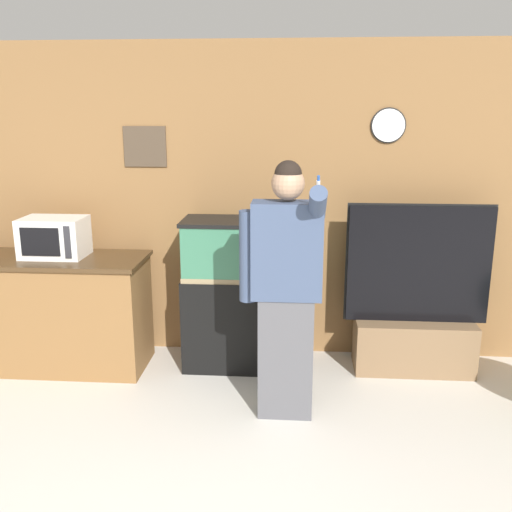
% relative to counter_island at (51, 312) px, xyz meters
% --- Properties ---
extents(wall_back_paneled, '(10.00, 0.08, 2.60)m').
position_rel_counter_island_xyz_m(wall_back_paneled, '(1.52, 0.46, 0.84)').
color(wall_back_paneled, olive).
rests_on(wall_back_paneled, ground_plane).
extents(counter_island, '(1.57, 0.62, 0.93)m').
position_rel_counter_island_xyz_m(counter_island, '(0.00, 0.00, 0.00)').
color(counter_island, brown).
rests_on(counter_island, ground_plane).
extents(microwave, '(0.49, 0.34, 0.31)m').
position_rel_counter_island_xyz_m(microwave, '(0.07, 0.03, 0.62)').
color(microwave, white).
rests_on(microwave, counter_island).
extents(aquarium_on_stand, '(0.88, 0.46, 1.23)m').
position_rel_counter_island_xyz_m(aquarium_on_stand, '(1.52, 0.12, 0.15)').
color(aquarium_on_stand, black).
rests_on(aquarium_on_stand, ground_plane).
extents(tv_on_stand, '(1.14, 0.40, 1.36)m').
position_rel_counter_island_xyz_m(tv_on_stand, '(2.94, 0.15, -0.07)').
color(tv_on_stand, brown).
rests_on(tv_on_stand, ground_plane).
extents(person_standing, '(0.55, 0.42, 1.76)m').
position_rel_counter_island_xyz_m(person_standing, '(1.92, -0.64, 0.45)').
color(person_standing, '#515156').
rests_on(person_standing, ground_plane).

